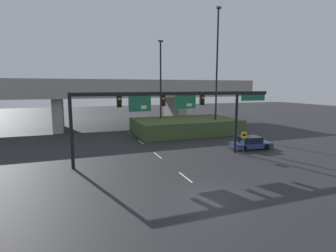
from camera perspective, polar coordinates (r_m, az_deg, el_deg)
name	(u,v)px	position (r m, az deg, el deg)	size (l,w,h in m)	color
ground_plane	(210,197)	(16.88, 9.15, -14.94)	(160.00, 160.00, 0.00)	#262628
lane_markings	(148,148)	(29.04, -4.28, -4.81)	(0.14, 22.40, 0.01)	silver
signal_gantry	(175,104)	(24.01, 1.60, 4.89)	(19.30, 0.44, 6.24)	black
speed_limit_sign	(244,140)	(26.27, 16.14, -2.96)	(0.60, 0.11, 2.47)	#4C4C4C
highway_light_pole_near	(161,84)	(39.07, -1.61, 9.04)	(0.70, 0.36, 13.32)	black
highway_light_pole_far	(217,70)	(37.90, 10.58, 11.98)	(0.70, 0.36, 17.37)	black
overpass_bridge	(120,94)	(44.50, -10.32, 6.98)	(45.74, 9.48, 7.79)	#A39E93
grass_embankment	(185,126)	(38.40, 3.79, 0.02)	(14.69, 8.91, 2.03)	#42562D
parked_sedan_near_right	(251,143)	(29.92, 17.52, -3.56)	(4.49, 2.32, 1.36)	navy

